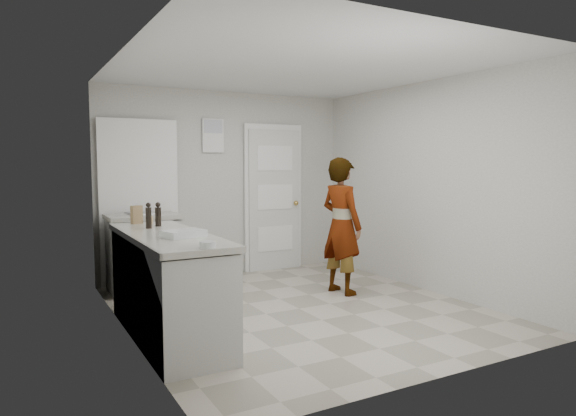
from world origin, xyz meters
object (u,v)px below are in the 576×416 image
cake_mix_box (137,215)px  egg_bowl (208,245)px  spice_jar (151,220)px  oil_cruet_b (149,216)px  oil_cruet_a (158,215)px  person (341,226)px  baking_dish (184,234)px

cake_mix_box → egg_bowl: cake_mix_box is taller
spice_jar → oil_cruet_b: (-0.11, -0.38, 0.08)m
spice_jar → oil_cruet_a: bearing=-87.4°
person → egg_bowl: (-2.17, -1.44, 0.15)m
cake_mix_box → egg_bowl: size_ratio=1.53×
cake_mix_box → oil_cruet_a: size_ratio=0.79×
egg_bowl → spice_jar: bearing=89.9°
person → oil_cruet_a: person is taller
cake_mix_box → oil_cruet_a: 0.33m
cake_mix_box → oil_cruet_b: (0.02, -0.42, 0.02)m
spice_jar → oil_cruet_a: (0.01, -0.25, 0.07)m
cake_mix_box → oil_cruet_a: bearing=-84.4°
baking_dish → egg_bowl: bearing=-91.1°
baking_dish → person: bearing=21.0°
baking_dish → oil_cruet_a: bearing=89.7°
oil_cruet_b → baking_dish: size_ratio=0.65×
oil_cruet_b → egg_bowl: bearing=-85.3°
spice_jar → baking_dish: (0.01, -1.07, -0.01)m
cake_mix_box → egg_bowl: (0.12, -1.73, -0.07)m
oil_cruet_a → baking_dish: oil_cruet_a is taller
cake_mix_box → person: bearing=-26.7°
cake_mix_box → oil_cruet_b: bearing=-107.2°
oil_cruet_a → oil_cruet_b: oil_cruet_b is taller
oil_cruet_a → cake_mix_box: bearing=115.1°
spice_jar → oil_cruet_b: size_ratio=0.30×
cake_mix_box → baking_dish: 1.12m
person → egg_bowl: person is taller
cake_mix_box → oil_cruet_b: 0.43m
oil_cruet_b → baking_dish: 0.71m
spice_jar → oil_cruet_a: oil_cruet_a is taller
cake_mix_box → spice_jar: size_ratio=2.48×
cake_mix_box → spice_jar: bearing=-39.3°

